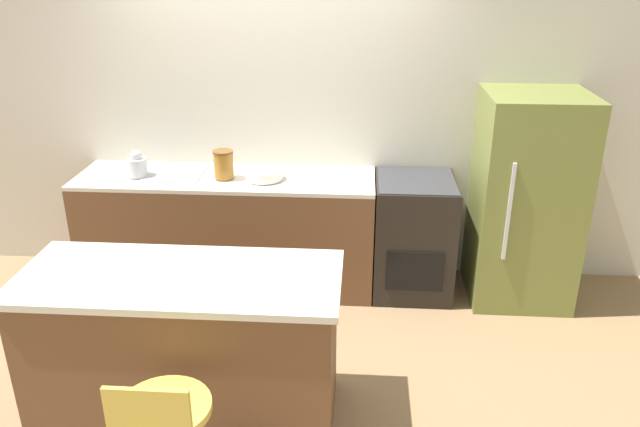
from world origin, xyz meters
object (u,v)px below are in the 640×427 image
Objects in this scene: refrigerator at (526,200)px; kettle at (137,165)px; oven_range at (413,236)px; mixing_bowl at (264,174)px.

refrigerator is 2.97m from kettle.
refrigerator is (0.82, -0.03, 0.34)m from oven_range.
kettle is at bearing -180.00° from mixing_bowl.
mixing_bowl reaches higher than oven_range.
mixing_bowl is at bearing -179.38° from refrigerator.
refrigerator reaches higher than mixing_bowl.
oven_range is 0.58× the size of refrigerator.
mixing_bowl is at bearing -177.64° from oven_range.
refrigerator is 5.67× the size of mixing_bowl.
kettle is at bearing -178.72° from oven_range.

